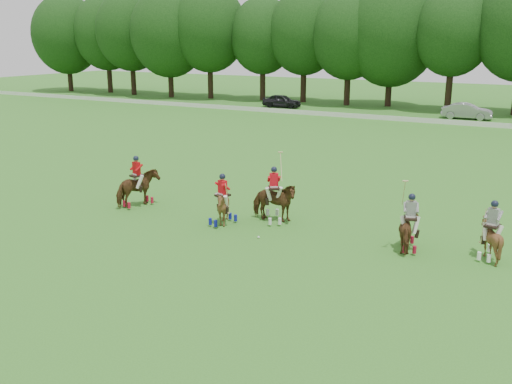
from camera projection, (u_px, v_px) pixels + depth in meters
The scene contains 11 objects.
ground at pixel (193, 254), 20.85m from camera, with size 180.00×180.00×0.00m, color #347220.
tree_line at pixel (457, 32), 59.30m from camera, with size 117.98×14.32×14.75m.
boundary_rail at pixel (427, 121), 53.00m from camera, with size 120.00×0.10×0.44m, color white.
car_left at pixel (282, 101), 64.63m from camera, with size 1.77×4.39×1.50m, color black.
car_mid at pixel (467, 111), 55.37m from camera, with size 1.63×4.68×1.54m, color #96969B.
polo_red_a at pixel (138, 188), 26.55m from camera, with size 1.48×2.21×2.41m.
polo_red_b at pixel (274, 202), 24.32m from camera, with size 2.23×2.15×2.96m.
polo_red_c at pixel (223, 207), 23.94m from camera, with size 1.57×1.67×2.21m.
polo_stripe_a at pixel (409, 230), 21.06m from camera, with size 1.28×1.87×2.71m.
polo_stripe_b at pixel (491, 239), 20.22m from camera, with size 1.40×1.52×2.16m.
polo_ball at pixel (259, 237), 22.48m from camera, with size 0.09×0.09×0.09m, color white.
Camera 1 is at (11.37, -16.05, 7.64)m, focal length 40.00 mm.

